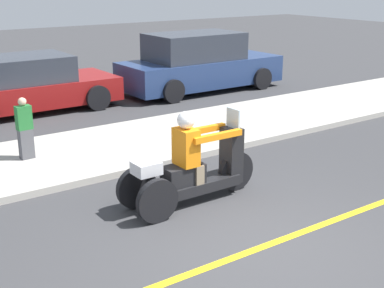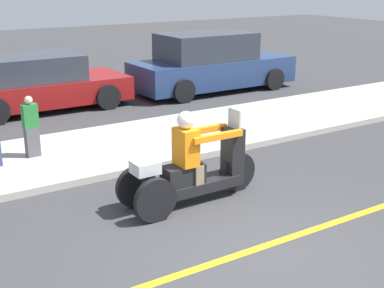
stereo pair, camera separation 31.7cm
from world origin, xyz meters
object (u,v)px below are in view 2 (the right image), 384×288
object	(u,v)px
spectator_end_of_line	(31,128)
parked_car_lot_right	(39,84)
motorcycle_trike	(191,170)
parked_car_lot_left	(211,64)

from	to	relation	value
spectator_end_of_line	parked_car_lot_right	world-z (taller)	parked_car_lot_right
motorcycle_trike	parked_car_lot_left	bearing A→B (deg)	53.54
motorcycle_trike	spectator_end_of_line	world-z (taller)	motorcycle_trike
parked_car_lot_left	spectator_end_of_line	bearing A→B (deg)	-151.10
spectator_end_of_line	parked_car_lot_right	size ratio (longest dim) A/B	0.26
parked_car_lot_left	parked_car_lot_right	size ratio (longest dim) A/B	1.14
spectator_end_of_line	parked_car_lot_right	bearing A→B (deg)	70.91
parked_car_lot_right	motorcycle_trike	bearing A→B (deg)	-89.07
parked_car_lot_left	parked_car_lot_right	bearing A→B (deg)	174.99
motorcycle_trike	spectator_end_of_line	size ratio (longest dim) A/B	2.02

